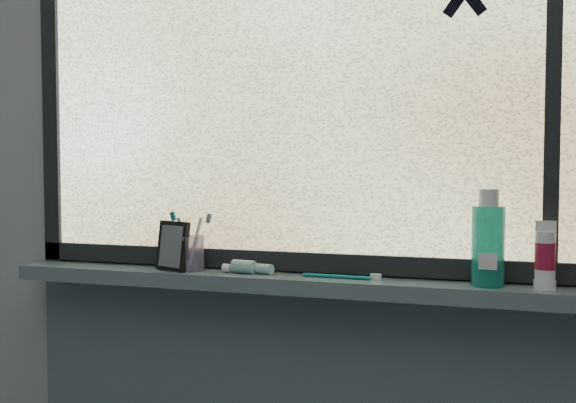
{
  "coord_description": "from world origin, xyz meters",
  "views": [
    {
      "loc": [
        0.46,
        -0.34,
        1.29
      ],
      "look_at": [
        0.03,
        1.05,
        1.22
      ],
      "focal_mm": 40.0,
      "sensor_mm": 36.0,
      "label": 1
    }
  ],
  "objects_px": {
    "toothbrush_cup": "(191,253)",
    "mouthwash_bottle": "(488,238)",
    "vanity_mirror": "(173,246)",
    "cream_tube": "(545,253)"
  },
  "relations": [
    {
      "from": "vanity_mirror",
      "to": "toothbrush_cup",
      "type": "height_order",
      "value": "vanity_mirror"
    },
    {
      "from": "toothbrush_cup",
      "to": "cream_tube",
      "type": "xyz_separation_m",
      "value": [
        0.89,
        -0.0,
        0.04
      ]
    },
    {
      "from": "vanity_mirror",
      "to": "cream_tube",
      "type": "distance_m",
      "value": 0.94
    },
    {
      "from": "toothbrush_cup",
      "to": "mouthwash_bottle",
      "type": "height_order",
      "value": "mouthwash_bottle"
    },
    {
      "from": "cream_tube",
      "to": "toothbrush_cup",
      "type": "bearing_deg",
      "value": 179.81
    },
    {
      "from": "toothbrush_cup",
      "to": "cream_tube",
      "type": "relative_size",
      "value": 0.84
    },
    {
      "from": "vanity_mirror",
      "to": "cream_tube",
      "type": "relative_size",
      "value": 1.19
    },
    {
      "from": "toothbrush_cup",
      "to": "vanity_mirror",
      "type": "bearing_deg",
      "value": -164.06
    },
    {
      "from": "toothbrush_cup",
      "to": "mouthwash_bottle",
      "type": "xyz_separation_m",
      "value": [
        0.76,
        -0.0,
        0.07
      ]
    },
    {
      "from": "toothbrush_cup",
      "to": "cream_tube",
      "type": "height_order",
      "value": "cream_tube"
    }
  ]
}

